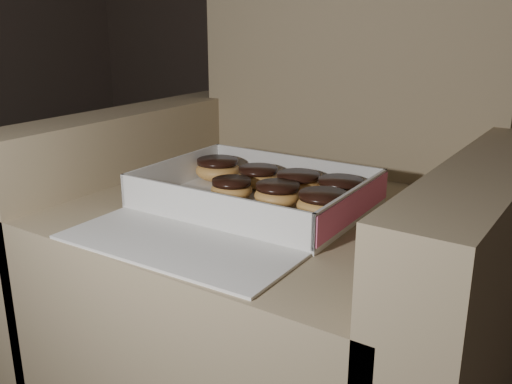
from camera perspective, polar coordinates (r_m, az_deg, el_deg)
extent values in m
cube|color=#837554|center=(1.19, 1.64, -10.69)|extent=(0.72, 0.72, 0.42)
cube|color=#837554|center=(1.34, 9.68, 13.52)|extent=(0.72, 0.14, 0.52)
cube|color=#837554|center=(1.39, -12.15, -3.58)|extent=(0.12, 0.72, 0.56)
cube|color=#837554|center=(1.02, 20.96, -12.36)|extent=(0.12, 0.72, 0.56)
cube|color=silver|center=(1.07, 0.00, -1.22)|extent=(0.40, 0.31, 0.01)
cube|color=silver|center=(1.19, 3.81, 2.25)|extent=(0.40, 0.02, 0.06)
cube|color=silver|center=(0.95, -4.75, -1.68)|extent=(0.40, 0.02, 0.06)
cube|color=silver|center=(1.18, -8.05, 2.01)|extent=(0.01, 0.30, 0.06)
cube|color=silver|center=(0.98, 9.70, -1.32)|extent=(0.01, 0.30, 0.06)
cube|color=#DB5883|center=(0.98, 9.94, -1.37)|extent=(0.01, 0.29, 0.05)
cube|color=silver|center=(0.90, -7.99, -5.30)|extent=(0.39, 0.18, 0.01)
ellipsoid|color=#D9904B|center=(0.99, 6.70, -1.39)|extent=(0.09, 0.09, 0.04)
cylinder|color=black|center=(0.99, 6.74, -0.34)|extent=(0.09, 0.09, 0.01)
ellipsoid|color=#D9904B|center=(1.21, -3.85, 2.18)|extent=(0.09, 0.09, 0.04)
cylinder|color=black|center=(1.20, -3.87, 3.08)|extent=(0.09, 0.09, 0.01)
ellipsoid|color=#D9904B|center=(1.08, -2.45, 0.19)|extent=(0.08, 0.08, 0.04)
cylinder|color=black|center=(1.08, -2.47, 1.04)|extent=(0.07, 0.07, 0.01)
ellipsoid|color=#D9904B|center=(1.15, 0.22, 1.39)|extent=(0.09, 0.09, 0.04)
cylinder|color=black|center=(1.15, 0.22, 2.25)|extent=(0.08, 0.08, 0.01)
ellipsoid|color=#D9904B|center=(1.08, 8.41, 0.10)|extent=(0.09, 0.09, 0.04)
cylinder|color=black|center=(1.07, 8.46, 1.05)|extent=(0.08, 0.08, 0.01)
ellipsoid|color=#D9904B|center=(1.04, 2.17, -0.38)|extent=(0.09, 0.09, 0.04)
cylinder|color=black|center=(1.04, 2.18, 0.57)|extent=(0.08, 0.08, 0.01)
ellipsoid|color=#D9904B|center=(1.11, 4.22, 0.71)|extent=(0.09, 0.09, 0.04)
cylinder|color=black|center=(1.10, 4.24, 1.64)|extent=(0.08, 0.08, 0.01)
ellipsoid|color=black|center=(1.07, -6.70, -1.14)|extent=(0.01, 0.01, 0.00)
ellipsoid|color=black|center=(0.98, 3.68, -2.84)|extent=(0.01, 0.01, 0.00)
ellipsoid|color=black|center=(1.08, -8.03, -1.01)|extent=(0.01, 0.01, 0.00)
ellipsoid|color=black|center=(1.15, -7.11, 0.22)|extent=(0.01, 0.01, 0.00)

